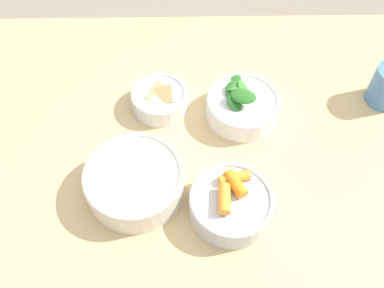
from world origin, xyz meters
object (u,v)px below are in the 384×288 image
(bowl_carrots, at_px, (230,203))
(bowl_greens, at_px, (243,105))
(bowl_cookies, at_px, (159,99))
(bowl_beans_hotdog, at_px, (135,182))

(bowl_carrots, distance_m, bowl_greens, 0.25)
(bowl_carrots, bearing_deg, bowl_cookies, -62.10)
(bowl_beans_hotdog, bearing_deg, bowl_greens, -139.84)
(bowl_carrots, height_order, bowl_beans_hotdog, bowl_carrots)
(bowl_greens, xyz_separation_m, bowl_beans_hotdog, (0.23, 0.20, 0.00))
(bowl_beans_hotdog, distance_m, bowl_cookies, 0.23)
(bowl_beans_hotdog, relative_size, bowl_cookies, 1.52)
(bowl_carrots, bearing_deg, bowl_greens, -100.22)
(bowl_greens, distance_m, bowl_beans_hotdog, 0.30)
(bowl_greens, distance_m, bowl_cookies, 0.19)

